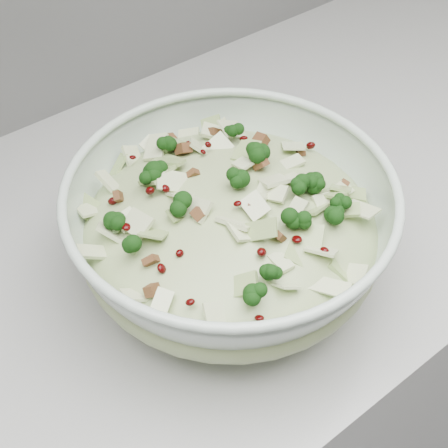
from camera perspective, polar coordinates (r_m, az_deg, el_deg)
mixing_bowl at (r=0.62m, az=0.57°, el=-0.58°), size 0.39×0.39×0.13m
salad at (r=0.61m, az=0.59°, el=0.76°), size 0.34×0.34×0.13m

